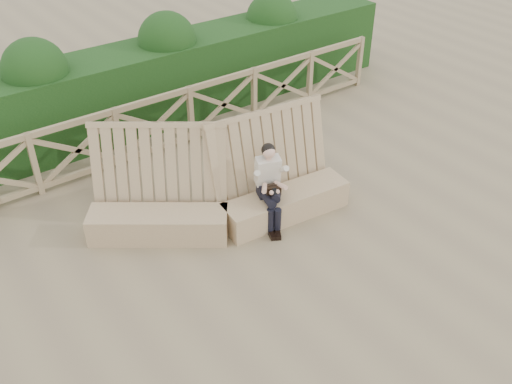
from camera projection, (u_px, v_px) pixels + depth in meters
ground at (278, 255)px, 8.00m from camera, size 60.00×60.00×0.00m
bench at (222, 201)px, 8.41m from camera, size 3.78×2.04×1.56m
woman at (270, 182)px, 8.28m from camera, size 0.54×0.78×1.28m
guardrail at (156, 126)px, 10.00m from camera, size 10.10×0.09×1.10m
hedge at (124, 92)px, 10.68m from camera, size 12.00×1.20×1.50m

